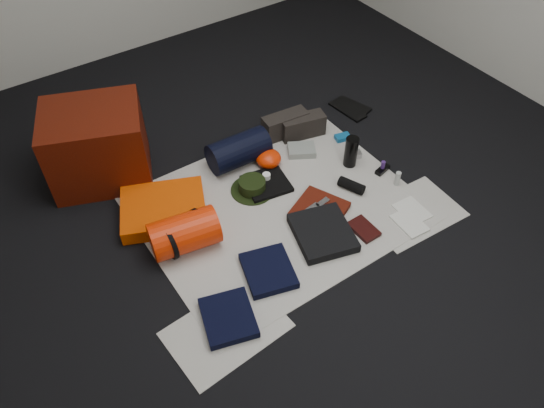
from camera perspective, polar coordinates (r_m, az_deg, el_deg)
floor at (r=3.27m, az=0.63°, el=-0.50°), size 4.50×4.50×0.02m
newspaper_mat at (r=3.26m, az=0.63°, el=-0.34°), size 1.60×1.30×0.01m
newspaper_sheet_front_left at (r=2.76m, az=-4.93°, el=-13.31°), size 0.61×0.44×0.00m
newspaper_sheet_front_right at (r=3.34m, az=14.82°, el=-0.90°), size 0.60×0.43×0.00m
red_cabinet at (r=3.48m, az=-18.29°, el=6.01°), size 0.73×0.67×0.49m
sleeping_pad at (r=3.25m, az=-11.58°, el=-0.55°), size 0.62×0.57×0.09m
stuff_sack at (r=3.01m, az=-9.41°, el=-3.12°), size 0.41×0.29×0.22m
sack_strap_left at (r=2.99m, az=-11.08°, el=-3.98°), size 0.02×0.22×0.22m
sack_strap_right at (r=3.04m, az=-7.74°, el=-2.37°), size 0.02×0.22×0.22m
navy_duffel at (r=3.49m, az=-3.61°, el=5.78°), size 0.41×0.22×0.21m
boonie_brim at (r=3.36m, az=-2.13°, el=1.53°), size 0.29×0.29×0.01m
boonie_crown at (r=3.33m, az=-2.15°, el=2.04°), size 0.17×0.17×0.07m
hiking_boot_left at (r=3.74m, az=1.43°, el=8.55°), size 0.33×0.15×0.16m
hiking_boot_right at (r=3.73m, az=3.31°, el=8.38°), size 0.33×0.19×0.16m
flip_flop_left at (r=4.04m, az=8.13°, el=9.98°), size 0.14×0.31×0.02m
flip_flop_right at (r=4.09m, az=8.70°, el=10.44°), size 0.17×0.29×0.02m
trousers_navy_a at (r=2.76m, az=-4.72°, el=-12.08°), size 0.33×0.35×0.05m
trousers_navy_b at (r=2.92m, az=-0.39°, el=-7.18°), size 0.33×0.36×0.05m
trousers_charcoal at (r=3.09m, az=5.48°, el=-3.09°), size 0.41×0.44×0.06m
black_tshirt at (r=3.38m, az=-0.60°, el=2.21°), size 0.31×0.30×0.03m
red_shirt at (r=3.22m, az=5.09°, el=-0.68°), size 0.38×0.38×0.04m
orange_stuff_sack at (r=3.50m, az=-0.38°, el=4.91°), size 0.20×0.20×0.11m
first_aid_pouch at (r=3.62m, az=3.20°, el=5.81°), size 0.23×0.21×0.05m
water_bottle at (r=3.50m, az=8.49°, el=5.58°), size 0.11×0.11×0.22m
speaker at (r=3.38m, az=8.54°, el=1.98°), size 0.13×0.18×0.07m
compact_camera at (r=3.62m, az=8.78°, el=5.27°), size 0.11×0.09×0.04m
cyan_case at (r=3.76m, az=7.59°, el=7.13°), size 0.12×0.09×0.03m
toiletry_purple at (r=3.54m, az=11.82°, el=3.98°), size 0.03×0.03×0.08m
toiletry_clear at (r=3.46m, az=13.35°, el=2.68°), size 0.04×0.04×0.10m
paperback_book at (r=3.17m, az=9.83°, el=-2.67°), size 0.12×0.18×0.03m
map_booklet at (r=3.26m, az=14.57°, el=-1.99°), size 0.16×0.22×0.01m
map_printout at (r=3.34m, az=14.85°, el=-0.71°), size 0.17×0.21×0.01m
sunglasses at (r=3.55m, az=11.79°, el=3.64°), size 0.12×0.07×0.03m
key_cluster at (r=2.77m, az=-6.15°, el=-12.71°), size 0.09×0.09×0.01m
tape_roll at (r=3.39m, az=-0.60°, el=3.01°), size 0.05×0.05×0.04m
energy_bar_a at (r=3.20m, az=4.34°, el=-0.44°), size 0.10×0.05×0.01m
energy_bar_b at (r=3.23m, az=5.46°, el=0.15°), size 0.10×0.05×0.01m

